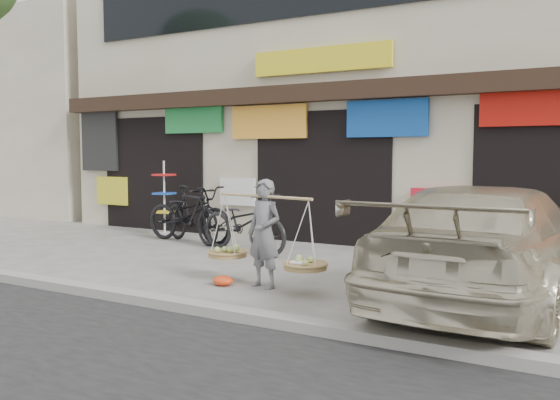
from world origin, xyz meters
The scene contains 11 objects.
ground centered at (0.00, 0.00, 0.00)m, with size 70.00×70.00×0.00m, color gray.
kerb centered at (0.00, -2.00, 0.06)m, with size 70.00×0.25×0.12m, color gray.
shophouse_block centered at (0.00, 6.42, 3.45)m, with size 14.00×6.32×7.00m.
neighbor_west centered at (-13.50, 7.00, 3.00)m, with size 12.00×7.00×6.00m, color beige.
street_vendor centered at (1.08, -0.51, 0.68)m, with size 1.97×0.82×1.49m.
bike_0 centered at (-2.44, 2.28, 0.59)m, with size 0.78×2.24×1.18m, color black.
bike_1 centered at (-2.33, 2.22, 0.59)m, with size 0.56×1.97×1.18m, color black.
bike_2 centered at (-0.76, 1.79, 0.55)m, with size 0.73×2.10×1.11m, color black.
suv centered at (3.90, 0.22, 0.73)m, with size 2.23×5.09×1.46m.
display_rack centered at (-3.61, 2.86, 0.67)m, with size 0.46×0.46×1.67m.
red_bag centered at (0.53, -0.70, 0.07)m, with size 0.31×0.25×0.14m, color #EE3F16.
Camera 1 is at (5.27, -7.35, 1.84)m, focal length 38.00 mm.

